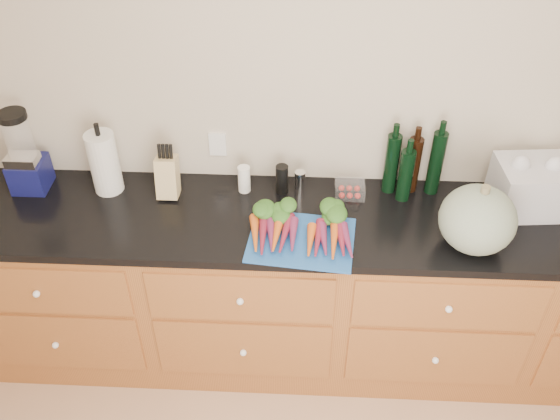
# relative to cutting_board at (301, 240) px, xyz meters

# --- Properties ---
(wall_back) EXTENTS (4.10, 0.05, 2.60)m
(wall_back) POSITION_rel_cutting_board_xyz_m (0.19, 0.48, 0.35)
(wall_back) COLOR beige
(wall_back) RESTS_ON ground
(cabinets) EXTENTS (3.60, 0.64, 0.90)m
(cabinets) POSITION_rel_cutting_board_xyz_m (0.19, 0.16, -0.50)
(cabinets) COLOR brown
(cabinets) RESTS_ON ground
(countertop) EXTENTS (3.64, 0.62, 0.04)m
(countertop) POSITION_rel_cutting_board_xyz_m (0.19, 0.16, -0.03)
(countertop) COLOR black
(countertop) RESTS_ON cabinets
(cutting_board) EXTENTS (0.48, 0.38, 0.01)m
(cutting_board) POSITION_rel_cutting_board_xyz_m (0.00, 0.00, 0.00)
(cutting_board) COLOR #1E54A1
(cutting_board) RESTS_ON countertop
(carrots) EXTENTS (0.44, 0.33, 0.06)m
(carrots) POSITION_rel_cutting_board_xyz_m (0.00, 0.04, 0.03)
(carrots) COLOR orange
(carrots) RESTS_ON cutting_board
(squash) EXTENTS (0.32, 0.32, 0.29)m
(squash) POSITION_rel_cutting_board_xyz_m (0.72, 0.01, 0.14)
(squash) COLOR slate
(squash) RESTS_ON countertop
(blender_appliance) EXTENTS (0.16, 0.16, 0.41)m
(blender_appliance) POSITION_rel_cutting_board_xyz_m (-1.28, 0.32, 0.17)
(blender_appliance) COLOR #10124B
(blender_appliance) RESTS_ON countertop
(paper_towel) EXTENTS (0.14, 0.14, 0.30)m
(paper_towel) POSITION_rel_cutting_board_xyz_m (-0.92, 0.32, 0.15)
(paper_towel) COLOR silver
(paper_towel) RESTS_ON countertop
(knife_block) EXTENTS (0.10, 0.10, 0.19)m
(knife_block) POSITION_rel_cutting_board_xyz_m (-0.63, 0.30, 0.09)
(knife_block) COLOR tan
(knife_block) RESTS_ON countertop
(grinder_salt) EXTENTS (0.06, 0.06, 0.13)m
(grinder_salt) POSITION_rel_cutting_board_xyz_m (-0.28, 0.34, 0.06)
(grinder_salt) COLOR white
(grinder_salt) RESTS_ON countertop
(grinder_pepper) EXTENTS (0.06, 0.06, 0.15)m
(grinder_pepper) POSITION_rel_cutting_board_xyz_m (-0.10, 0.34, 0.07)
(grinder_pepper) COLOR black
(grinder_pepper) RESTS_ON countertop
(canister_chrome) EXTENTS (0.05, 0.05, 0.12)m
(canister_chrome) POSITION_rel_cutting_board_xyz_m (-0.02, 0.34, 0.05)
(canister_chrome) COLOR white
(canister_chrome) RESTS_ON countertop
(tomato_box) EXTENTS (0.14, 0.11, 0.06)m
(tomato_box) POSITION_rel_cutting_board_xyz_m (0.22, 0.33, 0.03)
(tomato_box) COLOR white
(tomato_box) RESTS_ON countertop
(bottles) EXTENTS (0.27, 0.14, 0.32)m
(bottles) POSITION_rel_cutting_board_xyz_m (0.50, 0.37, 0.14)
(bottles) COLOR black
(bottles) RESTS_ON countertop
(grocery_bag) EXTENTS (0.34, 0.28, 0.23)m
(grocery_bag) POSITION_rel_cutting_board_xyz_m (1.02, 0.28, 0.11)
(grocery_bag) COLOR silver
(grocery_bag) RESTS_ON countertop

